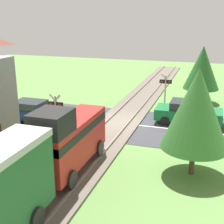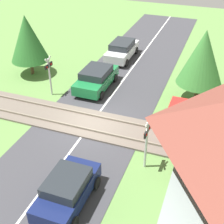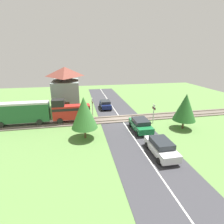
% 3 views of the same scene
% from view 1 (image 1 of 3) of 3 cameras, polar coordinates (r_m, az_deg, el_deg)
% --- Properties ---
extents(ground_plane, '(60.00, 60.00, 0.00)m').
position_cam_1_polar(ground_plane, '(20.68, 1.18, -2.10)').
color(ground_plane, '#5B8442').
extents(road_surface, '(48.00, 6.40, 0.02)m').
position_cam_1_polar(road_surface, '(20.68, 1.18, -2.08)').
color(road_surface, '#38383D').
rests_on(road_surface, ground_plane).
extents(track_bed, '(2.80, 48.00, 0.24)m').
position_cam_1_polar(track_bed, '(20.66, 1.18, -1.93)').
color(track_bed, '#665B51').
rests_on(track_bed, ground_plane).
extents(train, '(1.58, 12.75, 3.18)m').
position_cam_1_polar(train, '(10.70, -16.72, -11.39)').
color(train, red).
rests_on(train, track_bed).
extents(car_near_crossing, '(4.26, 2.06, 1.51)m').
position_cam_1_polar(car_near_crossing, '(21.05, 13.82, 0.01)').
color(car_near_crossing, '#197038').
rests_on(car_near_crossing, ground_plane).
extents(car_far_side, '(3.61, 1.87, 1.43)m').
position_cam_1_polar(car_far_side, '(21.54, -14.72, 0.24)').
color(car_far_side, '#141E4C').
rests_on(car_far_side, ground_plane).
extents(crossing_signal_west_approach, '(0.90, 0.18, 2.78)m').
position_cam_1_polar(crossing_signal_west_approach, '(23.45, 9.74, 4.56)').
color(crossing_signal_west_approach, '#B7B7B7').
rests_on(crossing_signal_west_approach, ground_plane).
extents(crossing_signal_east_approach, '(0.90, 0.18, 2.78)m').
position_cam_1_polar(crossing_signal_east_approach, '(17.50, -10.22, 0.17)').
color(crossing_signal_east_approach, '#B7B7B7').
rests_on(crossing_signal_east_approach, ground_plane).
extents(pedestrian_by_station, '(0.39, 0.39, 1.59)m').
position_cam_1_polar(pedestrian_by_station, '(15.11, -15.96, -7.43)').
color(pedestrian_by_station, '#333338').
rests_on(pedestrian_by_station, ground_plane).
extents(tree_roadside_hedge, '(2.95, 2.95, 4.84)m').
position_cam_1_polar(tree_roadside_hedge, '(13.72, 15.19, 0.56)').
color(tree_roadside_hedge, brown).
rests_on(tree_roadside_hedge, ground_plane).
extents(tree_beyond_track, '(2.84, 2.84, 4.58)m').
position_cam_1_polar(tree_beyond_track, '(26.05, 16.17, 7.79)').
color(tree_beyond_track, brown).
rests_on(tree_beyond_track, ground_plane).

